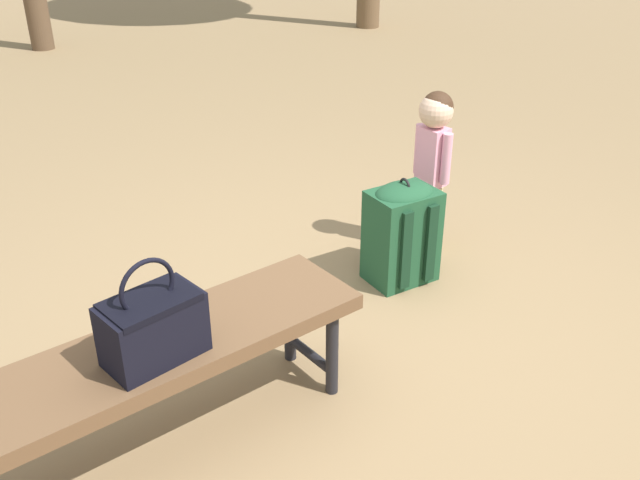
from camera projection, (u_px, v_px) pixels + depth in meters
name	position (u px, v px, depth m)	size (l,w,h in m)	color
ground_plane	(340.00, 352.00, 3.09)	(40.00, 40.00, 0.00)	#8C704C
park_bench	(146.00, 363.00, 2.39)	(1.65, 0.72, 0.45)	brown
handbag	(153.00, 325.00, 2.26)	(0.34, 0.22, 0.37)	black
child_standing	(433.00, 147.00, 3.67)	(0.18, 0.23, 0.88)	#CCCC8C
backpack_large	(402.00, 230.00, 3.51)	(0.39, 0.35, 0.55)	#1E4C2D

